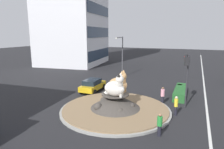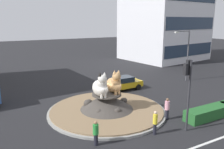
% 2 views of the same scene
% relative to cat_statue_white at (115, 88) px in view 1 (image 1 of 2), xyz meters
% --- Properties ---
extents(ground_plane, '(160.00, 160.00, 0.00)m').
position_rel_cat_statue_white_xyz_m(ground_plane, '(0.71, 0.29, -2.40)').
color(ground_plane, black).
extents(lane_centreline, '(112.00, 0.20, 0.01)m').
position_rel_cat_statue_white_xyz_m(lane_centreline, '(0.71, -7.51, -2.39)').
color(lane_centreline, silver).
rests_on(lane_centreline, ground).
extents(roundabout_island, '(10.05, 10.05, 1.63)m').
position_rel_cat_statue_white_xyz_m(roundabout_island, '(0.71, 0.30, -1.83)').
color(roundabout_island, gray).
rests_on(roundabout_island, ground).
extents(cat_statue_white, '(1.39, 2.10, 2.08)m').
position_rel_cat_statue_white_xyz_m(cat_statue_white, '(0.00, 0.00, 0.00)').
color(cat_statue_white, silver).
rests_on(cat_statue_white, roundabout_island).
extents(cat_statue_calico, '(1.36, 2.09, 2.07)m').
position_rel_cat_statue_white_xyz_m(cat_statue_calico, '(1.43, 0.24, -0.01)').
color(cat_statue_calico, tan).
rests_on(cat_statue_calico, roundabout_island).
extents(traffic_light_mast, '(0.75, 0.50, 5.10)m').
position_rel_cat_statue_white_xyz_m(traffic_light_mast, '(3.97, -5.48, 1.33)').
color(traffic_light_mast, '#2D2D33').
rests_on(traffic_light_mast, ground).
extents(clipped_hedge_strip, '(5.29, 1.20, 0.90)m').
position_rel_cat_statue_white_xyz_m(clipped_hedge_strip, '(7.67, -4.87, -1.95)').
color(clipped_hedge_strip, '#235B28').
rests_on(clipped_hedge_strip, ground).
extents(streetlight_arm, '(2.27, 0.41, 6.48)m').
position_rel_cat_statue_white_xyz_m(streetlight_arm, '(14.52, 4.76, 1.43)').
color(streetlight_arm, '#4C4C51').
rests_on(streetlight_arm, ground).
extents(pedestrian_yellow_shirt, '(0.31, 0.31, 1.71)m').
position_rel_cat_statue_white_xyz_m(pedestrian_yellow_shirt, '(1.71, -4.93, -1.48)').
color(pedestrian_yellow_shirt, black).
rests_on(pedestrian_yellow_shirt, ground).
extents(pedestrian_green_shirt, '(0.36, 0.36, 1.64)m').
position_rel_cat_statue_white_xyz_m(pedestrian_green_shirt, '(-2.45, -4.26, -1.54)').
color(pedestrian_green_shirt, black).
rests_on(pedestrian_green_shirt, ground).
extents(pedestrian_pink_shirt, '(0.38, 0.38, 1.77)m').
position_rel_cat_statue_white_xyz_m(pedestrian_pink_shirt, '(4.16, -3.41, -1.46)').
color(pedestrian_pink_shirt, black).
rests_on(pedestrian_pink_shirt, ground).
extents(hatchback_near_shophouse, '(4.21, 2.08, 1.52)m').
position_rel_cat_statue_white_xyz_m(hatchback_near_shophouse, '(5.45, 5.18, -1.60)').
color(hatchback_near_shophouse, gold).
rests_on(hatchback_near_shophouse, ground).
extents(litter_bin, '(0.56, 0.56, 0.90)m').
position_rel_cat_statue_white_xyz_m(litter_bin, '(9.38, -4.64, -1.95)').
color(litter_bin, '#2D4233').
rests_on(litter_bin, ground).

